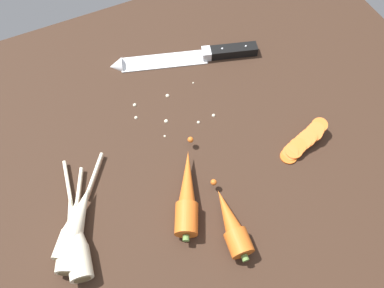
{
  "coord_description": "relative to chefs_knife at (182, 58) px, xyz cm",
  "views": [
    {
      "loc": [
        -16.89,
        -37.99,
        69.58
      ],
      "look_at": [
        0.0,
        -2.0,
        1.5
      ],
      "focal_mm": 36.68,
      "sensor_mm": 36.0,
      "label": 1
    }
  ],
  "objects": [
    {
      "name": "ground_plane",
      "position": [
        -8.04,
        -20.69,
        -2.65
      ],
      "size": [
        120.0,
        90.0,
        4.0
      ],
      "primitive_type": "cube",
      "color": "#332116"
    },
    {
      "name": "chefs_knife",
      "position": [
        0.0,
        0.0,
        0.0
      ],
      "size": [
        34.15,
        13.49,
        4.18
      ],
      "color": "silver",
      "rests_on": "ground_plane"
    },
    {
      "name": "whole_carrot",
      "position": [
        -13.61,
        -32.42,
        1.45
      ],
      "size": [
        11.06,
        19.19,
        4.2
      ],
      "color": "#D6601E",
      "rests_on": "ground_plane"
    },
    {
      "name": "whole_carrot_second",
      "position": [
        -8.83,
        -40.96,
        1.45
      ],
      "size": [
        5.51,
        16.11,
        4.2
      ],
      "color": "#D6601E",
      "rests_on": "ground_plane"
    },
    {
      "name": "parsnip_front",
      "position": [
        -35.28,
        -30.78,
        1.33
      ],
      "size": [
        10.2,
        19.49,
        4.0
      ],
      "color": "beige",
      "rests_on": "ground_plane"
    },
    {
      "name": "parsnip_mid_left",
      "position": [
        -34.71,
        -31.18,
        1.33
      ],
      "size": [
        6.0,
        24.01,
        4.0
      ],
      "color": "beige",
      "rests_on": "ground_plane"
    },
    {
      "name": "parsnip_mid_right",
      "position": [
        -33.81,
        -28.86,
        1.33
      ],
      "size": [
        14.67,
        18.74,
        4.0
      ],
      "color": "beige",
      "rests_on": "ground_plane"
    },
    {
      "name": "carrot_slice_stack",
      "position": [
        12.75,
        -31.69,
        0.79
      ],
      "size": [
        11.85,
        5.94,
        3.97
      ],
      "color": "#D6601E",
      "rests_on": "ground_plane"
    },
    {
      "name": "mince_crumbs",
      "position": [
        -9.13,
        -12.47,
        -0.27
      ],
      "size": [
        16.04,
        10.8,
        0.87
      ],
      "color": "beige",
      "rests_on": "ground_plane"
    }
  ]
}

